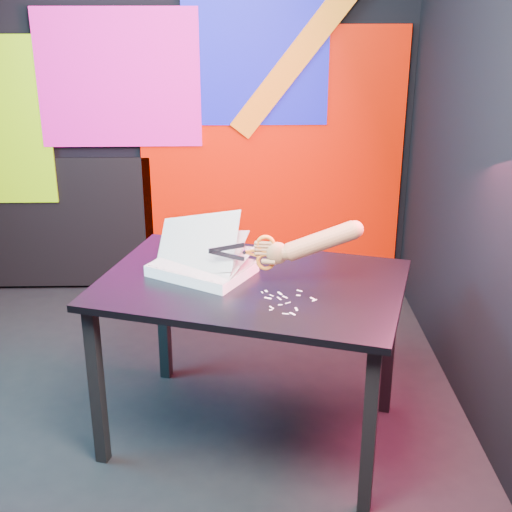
{
  "coord_description": "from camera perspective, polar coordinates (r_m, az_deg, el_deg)",
  "views": [
    {
      "loc": [
        0.45,
        -2.8,
        1.95
      ],
      "look_at": [
        0.51,
        -0.14,
        0.87
      ],
      "focal_mm": 50.0,
      "sensor_mm": 36.0,
      "label": 1
    }
  ],
  "objects": [
    {
      "name": "hand_forearm",
      "position": [
        2.81,
        4.64,
        1.05
      ],
      "size": [
        0.42,
        0.11,
        0.19
      ],
      "rotation": [
        0.0,
        0.0,
        -0.11
      ],
      "color": "#9F6B3D",
      "rests_on": "work_table"
    },
    {
      "name": "scissors",
      "position": [
        2.84,
        0.4,
        0.27
      ],
      "size": [
        0.27,
        0.04,
        0.15
      ],
      "rotation": [
        0.0,
        0.0,
        -0.11
      ],
      "color": "#A7A7B0",
      "rests_on": "printout_stack"
    },
    {
      "name": "work_table",
      "position": [
        2.97,
        -0.4,
        -3.56
      ],
      "size": [
        1.42,
        1.15,
        0.75
      ],
      "rotation": [
        0.0,
        0.0,
        -0.3
      ],
      "color": "black",
      "rests_on": "ground"
    },
    {
      "name": "paper_clippings",
      "position": [
        2.77,
        2.4,
        -3.56
      ],
      "size": [
        0.22,
        0.23,
        0.0
      ],
      "color": "silver",
      "rests_on": "work_table"
    },
    {
      "name": "printout_stack",
      "position": [
        3.0,
        -4.36,
        -0.9
      ],
      "size": [
        0.48,
        0.45,
        0.3
      ],
      "rotation": [
        0.0,
        0.0,
        -0.55
      ],
      "color": "white",
      "rests_on": "work_table"
    },
    {
      "name": "room",
      "position": [
        2.89,
        -10.41,
        9.79
      ],
      "size": [
        3.01,
        3.01,
        2.71
      ],
      "color": "black",
      "rests_on": "ground"
    },
    {
      "name": "backdrop",
      "position": [
        4.39,
        -6.49,
        8.86
      ],
      "size": [
        2.88,
        0.05,
        2.08
      ],
      "color": "#C81100",
      "rests_on": "ground"
    }
  ]
}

